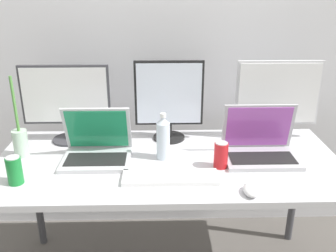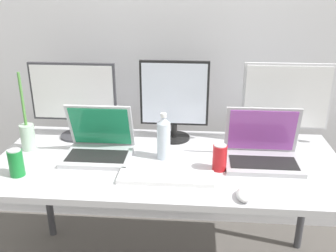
{
  "view_description": "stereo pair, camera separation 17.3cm",
  "coord_description": "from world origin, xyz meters",
  "px_view_note": "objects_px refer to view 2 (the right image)",
  "views": [
    {
      "loc": [
        -0.04,
        -1.64,
        1.57
      ],
      "look_at": [
        0.0,
        0.0,
        0.92
      ],
      "focal_mm": 40.0,
      "sensor_mm": 36.0,
      "label": 1
    },
    {
      "loc": [
        0.13,
        -1.64,
        1.57
      ],
      "look_at": [
        0.0,
        0.0,
        0.92
      ],
      "focal_mm": 40.0,
      "sensor_mm": 36.0,
      "label": 2
    }
  ],
  "objects_px": {
    "monitor_right": "(286,102)",
    "bamboo_vase": "(28,135)",
    "mouse_by_keyboard": "(244,195)",
    "laptop_silver": "(99,144)",
    "laptop_secondary": "(262,150)",
    "water_bottle": "(164,138)",
    "soda_can_near_keyboard": "(220,157)",
    "monitor_left": "(74,97)",
    "monitor_center": "(174,99)",
    "soda_can_by_laptop": "(16,163)",
    "work_desk": "(168,171)",
    "keyboard_main": "(166,177)"
  },
  "relations": [
    {
      "from": "monitor_right",
      "to": "soda_can_by_laptop",
      "type": "relative_size",
      "value": 3.59
    },
    {
      "from": "monitor_left",
      "to": "mouse_by_keyboard",
      "type": "height_order",
      "value": "monitor_left"
    },
    {
      "from": "laptop_secondary",
      "to": "bamboo_vase",
      "type": "distance_m",
      "value": 1.19
    },
    {
      "from": "monitor_left",
      "to": "bamboo_vase",
      "type": "bearing_deg",
      "value": -136.85
    },
    {
      "from": "soda_can_near_keyboard",
      "to": "soda_can_by_laptop",
      "type": "xyz_separation_m",
      "value": [
        -0.91,
        -0.13,
        0.0
      ]
    },
    {
      "from": "work_desk",
      "to": "soda_can_near_keyboard",
      "type": "bearing_deg",
      "value": -17.54
    },
    {
      "from": "work_desk",
      "to": "water_bottle",
      "type": "relative_size",
      "value": 7.2
    },
    {
      "from": "keyboard_main",
      "to": "soda_can_near_keyboard",
      "type": "height_order",
      "value": "soda_can_near_keyboard"
    },
    {
      "from": "soda_can_near_keyboard",
      "to": "water_bottle",
      "type": "bearing_deg",
      "value": 159.35
    },
    {
      "from": "monitor_right",
      "to": "soda_can_by_laptop",
      "type": "bearing_deg",
      "value": -159.68
    },
    {
      "from": "keyboard_main",
      "to": "mouse_by_keyboard",
      "type": "bearing_deg",
      "value": -21.29
    },
    {
      "from": "laptop_silver",
      "to": "water_bottle",
      "type": "bearing_deg",
      "value": -0.18
    },
    {
      "from": "soda_can_near_keyboard",
      "to": "monitor_center",
      "type": "bearing_deg",
      "value": 124.27
    },
    {
      "from": "monitor_left",
      "to": "keyboard_main",
      "type": "height_order",
      "value": "monitor_left"
    },
    {
      "from": "mouse_by_keyboard",
      "to": "water_bottle",
      "type": "relative_size",
      "value": 0.45
    },
    {
      "from": "monitor_center",
      "to": "soda_can_near_keyboard",
      "type": "xyz_separation_m",
      "value": [
        0.23,
        -0.34,
        -0.17
      ]
    },
    {
      "from": "laptop_silver",
      "to": "laptop_secondary",
      "type": "relative_size",
      "value": 0.92
    },
    {
      "from": "mouse_by_keyboard",
      "to": "water_bottle",
      "type": "height_order",
      "value": "water_bottle"
    },
    {
      "from": "laptop_secondary",
      "to": "soda_can_near_keyboard",
      "type": "distance_m",
      "value": 0.23
    },
    {
      "from": "laptop_silver",
      "to": "bamboo_vase",
      "type": "bearing_deg",
      "value": 173.65
    },
    {
      "from": "soda_can_near_keyboard",
      "to": "bamboo_vase",
      "type": "xyz_separation_m",
      "value": [
        -0.98,
        0.15,
        0.02
      ]
    },
    {
      "from": "monitor_center",
      "to": "keyboard_main",
      "type": "xyz_separation_m",
      "value": [
        -0.01,
        -0.46,
        -0.22
      ]
    },
    {
      "from": "bamboo_vase",
      "to": "water_bottle",
      "type": "bearing_deg",
      "value": -3.54
    },
    {
      "from": "monitor_right",
      "to": "bamboo_vase",
      "type": "distance_m",
      "value": 1.35
    },
    {
      "from": "monitor_right",
      "to": "laptop_silver",
      "type": "distance_m",
      "value": 0.99
    },
    {
      "from": "mouse_by_keyboard",
      "to": "laptop_silver",
      "type": "bearing_deg",
      "value": 156.78
    },
    {
      "from": "laptop_secondary",
      "to": "monitor_center",
      "type": "bearing_deg",
      "value": 151.34
    },
    {
      "from": "work_desk",
      "to": "water_bottle",
      "type": "distance_m",
      "value": 0.17
    },
    {
      "from": "laptop_silver",
      "to": "soda_can_by_laptop",
      "type": "xyz_separation_m",
      "value": [
        -0.32,
        -0.23,
        0.0
      ]
    },
    {
      "from": "laptop_silver",
      "to": "mouse_by_keyboard",
      "type": "distance_m",
      "value": 0.76
    },
    {
      "from": "water_bottle",
      "to": "soda_can_near_keyboard",
      "type": "bearing_deg",
      "value": -20.65
    },
    {
      "from": "monitor_right",
      "to": "mouse_by_keyboard",
      "type": "height_order",
      "value": "monitor_right"
    },
    {
      "from": "monitor_right",
      "to": "keyboard_main",
      "type": "distance_m",
      "value": 0.78
    },
    {
      "from": "monitor_left",
      "to": "soda_can_by_laptop",
      "type": "xyz_separation_m",
      "value": [
        -0.13,
        -0.46,
        -0.17
      ]
    },
    {
      "from": "monitor_right",
      "to": "work_desk",
      "type": "bearing_deg",
      "value": -156.21
    },
    {
      "from": "work_desk",
      "to": "monitor_right",
      "type": "relative_size",
      "value": 3.74
    },
    {
      "from": "monitor_left",
      "to": "monitor_center",
      "type": "distance_m",
      "value": 0.55
    },
    {
      "from": "water_bottle",
      "to": "soda_can_near_keyboard",
      "type": "xyz_separation_m",
      "value": [
        0.27,
        -0.1,
        -0.04
      ]
    },
    {
      "from": "monitor_center",
      "to": "laptop_secondary",
      "type": "height_order",
      "value": "monitor_center"
    },
    {
      "from": "laptop_silver",
      "to": "keyboard_main",
      "type": "xyz_separation_m",
      "value": [
        0.35,
        -0.21,
        -0.05
      ]
    },
    {
      "from": "soda_can_by_laptop",
      "to": "keyboard_main",
      "type": "bearing_deg",
      "value": 1.26
    },
    {
      "from": "laptop_secondary",
      "to": "bamboo_vase",
      "type": "bearing_deg",
      "value": 177.87
    },
    {
      "from": "monitor_left",
      "to": "water_bottle",
      "type": "relative_size",
      "value": 1.98
    },
    {
      "from": "monitor_center",
      "to": "keyboard_main",
      "type": "height_order",
      "value": "monitor_center"
    },
    {
      "from": "monitor_center",
      "to": "soda_can_by_laptop",
      "type": "bearing_deg",
      "value": -145.29
    },
    {
      "from": "laptop_secondary",
      "to": "mouse_by_keyboard",
      "type": "distance_m",
      "value": 0.36
    },
    {
      "from": "keyboard_main",
      "to": "monitor_right",
      "type": "bearing_deg",
      "value": 37.29
    },
    {
      "from": "laptop_secondary",
      "to": "mouse_by_keyboard",
      "type": "xyz_separation_m",
      "value": [
        -0.12,
        -0.34,
        -0.04
      ]
    },
    {
      "from": "monitor_left",
      "to": "keyboard_main",
      "type": "bearing_deg",
      "value": -39.32
    },
    {
      "from": "monitor_center",
      "to": "mouse_by_keyboard",
      "type": "relative_size",
      "value": 4.11
    }
  ]
}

